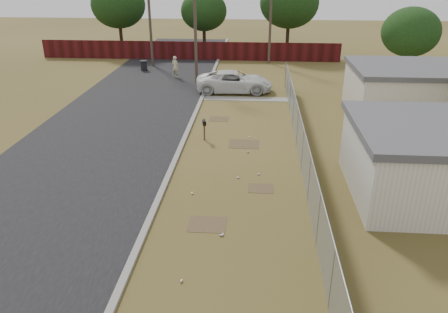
# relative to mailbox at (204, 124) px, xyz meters

# --- Properties ---
(ground) EXTENTS (120.00, 120.00, 0.00)m
(ground) POSITION_rel_mailbox_xyz_m (1.89, -3.46, -0.91)
(ground) COLOR brown
(ground) RESTS_ON ground
(street) EXTENTS (15.10, 60.00, 0.12)m
(street) POSITION_rel_mailbox_xyz_m (-4.87, 4.59, -0.89)
(street) COLOR black
(street) RESTS_ON ground
(chainlink_fence) EXTENTS (0.10, 27.06, 2.02)m
(chainlink_fence) POSITION_rel_mailbox_xyz_m (5.01, -2.43, -0.11)
(chainlink_fence) COLOR gray
(chainlink_fence) RESTS_ON ground
(privacy_fence) EXTENTS (30.00, 0.12, 1.80)m
(privacy_fence) POSITION_rel_mailbox_xyz_m (-4.11, 21.54, -0.01)
(privacy_fence) COLOR #470F13
(privacy_fence) RESTS_ON ground
(utility_poles) EXTENTS (12.60, 8.24, 9.00)m
(utility_poles) POSITION_rel_mailbox_xyz_m (-1.78, 17.21, 3.79)
(utility_poles) COLOR #483A30
(utility_poles) RESTS_ON ground
(houses) EXTENTS (9.30, 17.24, 3.10)m
(houses) POSITION_rel_mailbox_xyz_m (11.59, -0.32, 0.65)
(houses) COLOR silver
(houses) RESTS_ON ground
(horizon_trees) EXTENTS (33.32, 31.94, 7.78)m
(horizon_trees) POSITION_rel_mailbox_xyz_m (2.73, 20.10, 3.72)
(horizon_trees) COLOR black
(horizon_trees) RESTS_ON ground
(mailbox) EXTENTS (0.27, 0.50, 1.15)m
(mailbox) POSITION_rel_mailbox_xyz_m (0.00, 0.00, 0.00)
(mailbox) COLOR brown
(mailbox) RESTS_ON ground
(pickup_truck) EXTENTS (5.80, 2.94, 1.57)m
(pickup_truck) POSITION_rel_mailbox_xyz_m (1.11, 9.92, -0.12)
(pickup_truck) COLOR silver
(pickup_truck) RESTS_ON ground
(pedestrian) EXTENTS (0.78, 0.66, 1.81)m
(pedestrian) POSITION_rel_mailbox_xyz_m (-4.11, 14.08, -0.00)
(pedestrian) COLOR #C6BB91
(pedestrian) RESTS_ON ground
(trash_bin) EXTENTS (0.77, 0.75, 0.90)m
(trash_bin) POSITION_rel_mailbox_xyz_m (-7.44, 16.43, -0.45)
(trash_bin) COLOR black
(trash_bin) RESTS_ON ground
(scattered_litter) EXTENTS (2.89, 12.36, 0.07)m
(scattered_litter) POSITION_rel_mailbox_xyz_m (1.78, -5.75, -0.87)
(scattered_litter) COLOR silver
(scattered_litter) RESTS_ON ground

